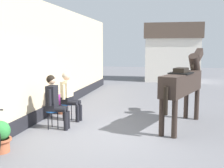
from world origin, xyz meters
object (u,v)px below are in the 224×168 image
Objects in this scene: seated_visitor_far at (69,94)px; saddled_horse_center at (183,83)px; flower_planter_near at (0,136)px; seated_visitor_near at (54,99)px; flower_planter_far at (63,103)px.

seated_visitor_far is 3.18m from saddled_horse_center.
saddled_horse_center is at bearing 1.16° from seated_visitor_far.
saddled_horse_center is at bearing 36.20° from flower_planter_near.
saddled_horse_center is 4.59m from flower_planter_near.
seated_visitor_near and seated_visitor_far have the same top height.
flower_planter_near is 1.00× the size of flower_planter_far.
saddled_horse_center reaches higher than seated_visitor_far.
saddled_horse_center reaches higher than seated_visitor_near.
flower_planter_far is at bearing 123.53° from seated_visitor_far.
seated_visitor_far reaches higher than flower_planter_near.
flower_planter_far is at bearing 90.14° from flower_planter_near.
seated_visitor_far is 0.49× the size of saddled_horse_center.
saddled_horse_center reaches higher than flower_planter_near.
seated_visitor_near is at bearing -94.14° from seated_visitor_far.
seated_visitor_near is 0.49× the size of saddled_horse_center.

